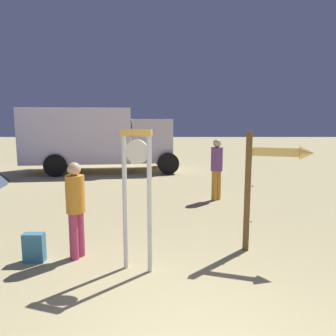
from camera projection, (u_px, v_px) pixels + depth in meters
The scene contains 6 objects.
standing_clock at pixel (136, 186), 4.79m from camera, with size 0.48×0.23×2.14m.
arrow_sign at pixel (270, 173), 5.43m from camera, with size 1.07×0.49×2.09m.
person_near_clock at pixel (75, 205), 5.29m from camera, with size 0.31×0.31×1.60m.
backpack at pixel (34, 248), 5.24m from camera, with size 0.33×0.21×0.47m.
person_distant at pixel (216, 166), 9.17m from camera, with size 0.33×0.33×1.74m.
box_truck_near at pixel (95, 137), 14.23m from camera, with size 6.74×3.29×2.75m.
Camera 1 is at (-0.33, -2.62, 2.28)m, focal length 34.74 mm.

